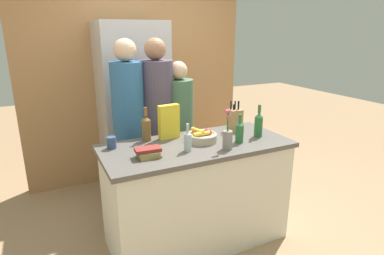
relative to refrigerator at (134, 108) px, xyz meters
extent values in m
plane|color=#A37F5B|center=(0.17, -1.31, -0.98)|extent=(14.00, 14.00, 0.00)
cube|color=silver|center=(0.17, -1.31, -0.53)|extent=(1.55, 0.70, 0.90)
cube|color=#56514C|center=(0.17, -1.31, -0.07)|extent=(1.61, 0.73, 0.04)
cube|color=#AD7A4C|center=(0.17, 0.36, 0.32)|extent=(2.81, 0.12, 2.60)
cube|color=#B7B7BC|center=(0.00, 0.00, 0.00)|extent=(0.75, 0.60, 1.97)
cylinder|color=#B7B7BC|center=(-0.06, -0.31, 0.10)|extent=(0.02, 0.02, 1.08)
cylinder|color=tan|center=(0.24, -1.27, -0.01)|extent=(0.27, 0.27, 0.06)
torus|color=tan|center=(0.24, -1.27, 0.02)|extent=(0.27, 0.27, 0.02)
sphere|color=#C64C23|center=(0.22, -1.29, 0.01)|extent=(0.07, 0.07, 0.07)
sphere|color=#C64C23|center=(0.22, -1.24, 0.02)|extent=(0.07, 0.07, 0.07)
sphere|color=#C64C23|center=(0.21, -1.22, 0.02)|extent=(0.07, 0.07, 0.07)
sphere|color=red|center=(0.29, -1.28, 0.03)|extent=(0.08, 0.08, 0.08)
cylinder|color=yellow|center=(0.22, -1.31, 0.04)|extent=(0.16, 0.04, 0.03)
cylinder|color=yellow|center=(0.21, -1.25, 0.05)|extent=(0.07, 0.15, 0.03)
cube|color=tan|center=(0.67, -1.13, 0.06)|extent=(0.12, 0.10, 0.21)
cylinder|color=black|center=(0.63, -1.11, 0.20)|extent=(0.01, 0.01, 0.09)
cylinder|color=black|center=(0.65, -1.13, 0.18)|extent=(0.01, 0.01, 0.06)
cylinder|color=black|center=(0.67, -1.12, 0.20)|extent=(0.01, 0.01, 0.09)
cylinder|color=black|center=(0.69, -1.14, 0.20)|extent=(0.01, 0.01, 0.09)
cylinder|color=black|center=(0.71, -1.12, 0.19)|extent=(0.01, 0.01, 0.09)
cylinder|color=gray|center=(0.34, -1.53, 0.03)|extent=(0.08, 0.08, 0.16)
cylinder|color=#477538|center=(0.34, -1.53, 0.19)|extent=(0.01, 0.01, 0.16)
sphere|color=#C64C66|center=(0.34, -1.53, 0.27)|extent=(0.02, 0.02, 0.02)
cylinder|color=#477538|center=(0.34, -1.53, 0.19)|extent=(0.01, 0.01, 0.17)
sphere|color=#C64C66|center=(0.34, -1.53, 0.28)|extent=(0.03, 0.03, 0.03)
cylinder|color=#477538|center=(0.33, -1.53, 0.19)|extent=(0.01, 0.03, 0.16)
sphere|color=#C64C66|center=(0.32, -1.53, 0.27)|extent=(0.03, 0.03, 0.03)
cylinder|color=#477538|center=(0.34, -1.54, 0.17)|extent=(0.01, 0.01, 0.12)
sphere|color=#C64C66|center=(0.33, -1.54, 0.23)|extent=(0.03, 0.03, 0.03)
cube|color=yellow|center=(0.02, -1.06, 0.11)|extent=(0.19, 0.08, 0.30)
cylinder|color=#334770|center=(-0.50, -1.10, 0.00)|extent=(0.08, 0.08, 0.10)
torus|color=#334770|center=(-0.50, -1.06, 0.01)|extent=(0.02, 0.07, 0.07)
cube|color=#99844C|center=(-0.29, -1.42, -0.03)|extent=(0.17, 0.12, 0.02)
cube|color=#99844C|center=(-0.29, -1.42, -0.01)|extent=(0.17, 0.15, 0.03)
cube|color=maroon|center=(-0.30, -1.42, 0.02)|extent=(0.20, 0.12, 0.03)
cylinder|color=#286633|center=(0.52, -1.43, 0.03)|extent=(0.07, 0.07, 0.15)
cone|color=#286633|center=(0.52, -1.43, 0.12)|extent=(0.07, 0.07, 0.03)
cylinder|color=#286633|center=(0.52, -1.43, 0.17)|extent=(0.03, 0.03, 0.06)
cylinder|color=brown|center=(-0.18, -1.04, 0.05)|extent=(0.08, 0.08, 0.18)
cone|color=brown|center=(-0.18, -1.04, 0.16)|extent=(0.08, 0.08, 0.04)
cylinder|color=brown|center=(-0.18, -1.04, 0.21)|extent=(0.03, 0.03, 0.08)
cylinder|color=#286633|center=(0.76, -1.38, 0.05)|extent=(0.07, 0.07, 0.18)
cone|color=#286633|center=(0.76, -1.38, 0.15)|extent=(0.07, 0.07, 0.04)
cylinder|color=#286633|center=(0.76, -1.38, 0.21)|extent=(0.03, 0.03, 0.08)
cylinder|color=#B2BCC1|center=(0.03, -1.43, 0.02)|extent=(0.06, 0.06, 0.14)
cone|color=#B2BCC1|center=(0.03, -1.43, 0.11)|extent=(0.06, 0.06, 0.03)
cylinder|color=#B2BCC1|center=(0.03, -1.43, 0.15)|extent=(0.02, 0.02, 0.06)
cube|color=#383842|center=(-0.23, -0.66, -0.55)|extent=(0.25, 0.17, 0.87)
cylinder|color=#2D6093|center=(-0.23, -0.66, 0.24)|extent=(0.30, 0.30, 0.72)
sphere|color=#DBAD89|center=(-0.23, -0.66, 0.71)|extent=(0.21, 0.21, 0.21)
cube|color=#383842|center=(0.06, -0.64, -0.55)|extent=(0.30, 0.24, 0.87)
cylinder|color=#4C4256|center=(0.06, -0.64, 0.25)|extent=(0.33, 0.33, 0.72)
sphere|color=#996B4C|center=(0.06, -0.64, 0.71)|extent=(0.21, 0.21, 0.21)
cube|color=#383842|center=(0.29, -0.66, -0.60)|extent=(0.27, 0.21, 0.76)
cylinder|color=#42664C|center=(0.29, -0.66, 0.09)|extent=(0.30, 0.30, 0.63)
sphere|color=#DBAD89|center=(0.29, -0.66, 0.50)|extent=(0.18, 0.18, 0.18)
camera|label=1|loc=(-0.99, -3.60, 0.88)|focal=30.00mm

